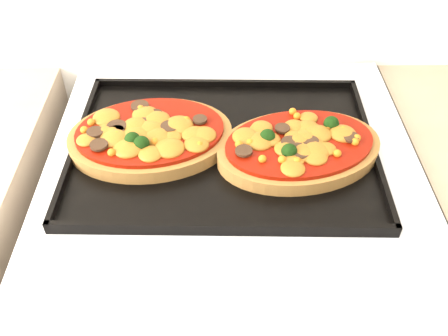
{
  "coord_description": "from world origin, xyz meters",
  "views": [
    {
      "loc": [
        0.02,
        1.12,
        1.44
      ],
      "look_at": [
        0.03,
        1.68,
        0.92
      ],
      "focal_mm": 40.0,
      "sensor_mm": 36.0,
      "label": 1
    }
  ],
  "objects_px": {
    "stove": "(231,316)",
    "pizza_left": "(150,134)",
    "baking_tray": "(224,146)",
    "pizza_right": "(299,146)"
  },
  "relations": [
    {
      "from": "pizza_left",
      "to": "pizza_right",
      "type": "xyz_separation_m",
      "value": [
        0.23,
        -0.03,
        -0.0
      ]
    },
    {
      "from": "pizza_left",
      "to": "pizza_right",
      "type": "distance_m",
      "value": 0.23
    },
    {
      "from": "stove",
      "to": "baking_tray",
      "type": "height_order",
      "value": "baking_tray"
    },
    {
      "from": "baking_tray",
      "to": "pizza_right",
      "type": "relative_size",
      "value": 1.85
    },
    {
      "from": "baking_tray",
      "to": "pizza_right",
      "type": "distance_m",
      "value": 0.12
    },
    {
      "from": "baking_tray",
      "to": "pizza_right",
      "type": "xyz_separation_m",
      "value": [
        0.12,
        -0.02,
        0.02
      ]
    },
    {
      "from": "pizza_right",
      "to": "baking_tray",
      "type": "bearing_deg",
      "value": 168.78
    },
    {
      "from": "stove",
      "to": "pizza_left",
      "type": "xyz_separation_m",
      "value": [
        -0.13,
        0.04,
        0.48
      ]
    },
    {
      "from": "stove",
      "to": "pizza_right",
      "type": "distance_m",
      "value": 0.49
    },
    {
      "from": "pizza_left",
      "to": "pizza_right",
      "type": "relative_size",
      "value": 1.01
    }
  ]
}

